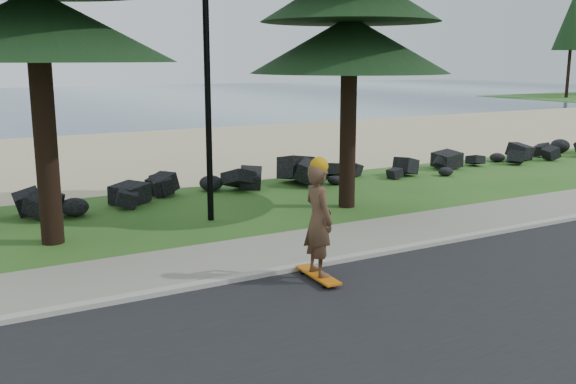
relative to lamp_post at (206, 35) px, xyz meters
name	(u,v)px	position (x,y,z in m)	size (l,w,h in m)	color
ground	(277,256)	(0.00, -3.20, -4.13)	(160.00, 160.00, 0.00)	#29571B
road	(443,348)	(0.00, -7.70, -4.12)	(160.00, 7.00, 0.02)	black
kerb	(301,267)	(0.00, -4.10, -4.08)	(160.00, 0.20, 0.10)	#AEAA9C
sidewalk	(272,252)	(0.00, -3.00, -4.09)	(160.00, 2.00, 0.08)	gray
beach_sand	(97,156)	(0.00, 11.30, -4.13)	(160.00, 15.00, 0.01)	tan
seawall_boulders	(176,200)	(0.00, 2.40, -4.13)	(60.00, 2.40, 1.10)	black
lamp_post	(206,35)	(0.00, 0.00, 0.00)	(0.25, 0.14, 8.14)	black
skateboarder	(319,220)	(-0.05, -4.74, -3.09)	(0.48, 1.13, 2.07)	#C8650B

